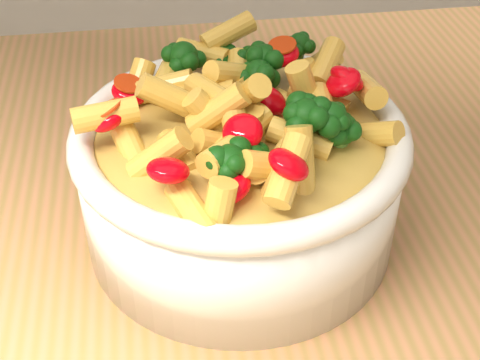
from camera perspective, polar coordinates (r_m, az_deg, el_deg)
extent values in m
cube|color=#B5774D|center=(0.57, 9.45, -5.21)|extent=(1.20, 0.80, 0.04)
cylinder|color=white|center=(0.51, 0.00, -0.42)|extent=(0.24, 0.24, 0.09)
ellipsoid|color=white|center=(0.53, 0.00, -2.92)|extent=(0.22, 0.22, 0.04)
torus|color=white|center=(0.48, 0.00, 3.99)|extent=(0.25, 0.25, 0.02)
ellipsoid|color=gold|center=(0.48, 0.00, 3.99)|extent=(0.21, 0.21, 0.02)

